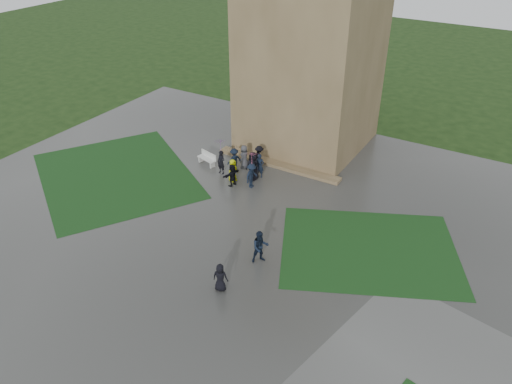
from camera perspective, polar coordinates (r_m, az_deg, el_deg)
The scene contains 10 objects.
ground at distance 26.52m, azimuth -8.66°, elevation -6.43°, with size 120.00×120.00×0.00m, color black.
plaza at distance 27.75m, azimuth -6.10°, elevation -4.28°, with size 34.00×34.00×0.02m, color #363634.
lawn_inset_left at distance 34.00m, azimuth -15.72°, elevation 1.86°, with size 11.00×9.00×0.01m, color black.
lawn_inset_right at distance 26.80m, azimuth 12.78°, elevation -6.41°, with size 9.00×7.00×0.01m, color black.
tower at distance 34.53m, azimuth 6.59°, elevation 19.29°, with size 8.00×8.00×18.00m, color brown.
tower_plinth at distance 33.84m, azimuth 2.51°, elevation 3.16°, with size 9.00×0.80×0.22m, color brown.
bench at distance 34.04m, azimuth -5.59°, elevation 3.85°, with size 1.56×0.82×0.86m.
visitor_cluster at distance 31.96m, azimuth -1.57°, elevation 3.37°, with size 3.50×4.16×2.50m.
pedestrian_mid at distance 24.87m, azimuth 0.50°, elevation -6.28°, with size 0.86×0.49×1.77m, color black.
pedestrian_near at distance 23.40m, azimuth -4.10°, elevation -9.71°, with size 0.71×0.48×1.45m, color black.
Camera 1 is at (14.05, -15.74, 16.08)m, focal length 35.00 mm.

